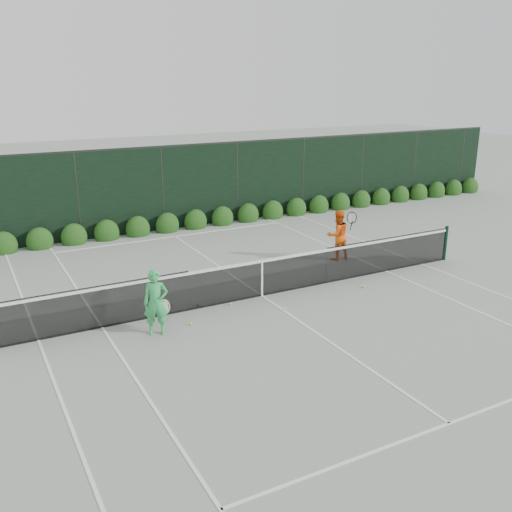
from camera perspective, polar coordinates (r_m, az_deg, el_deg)
ground at (r=14.74m, az=0.60°, el=-4.01°), size 80.00×80.00×0.00m
tennis_net at (r=14.55m, az=0.52°, el=-2.08°), size 12.90×0.10×1.07m
player_woman at (r=12.58m, az=-9.98°, el=-4.62°), size 0.66×0.51×1.48m
player_man at (r=17.59m, az=8.17°, el=2.09°), size 0.87×0.62×1.54m
court_lines at (r=14.74m, az=0.60°, el=-3.99°), size 11.03×23.83×0.01m
windscreen_fence at (r=12.06m, az=6.81°, el=-1.50°), size 32.00×21.07×3.06m
hedge_row at (r=20.92m, az=-8.85°, el=3.05°), size 31.66×0.65×0.94m
tennis_balls at (r=14.05m, az=-2.45°, el=-5.01°), size 5.30×1.65×0.07m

